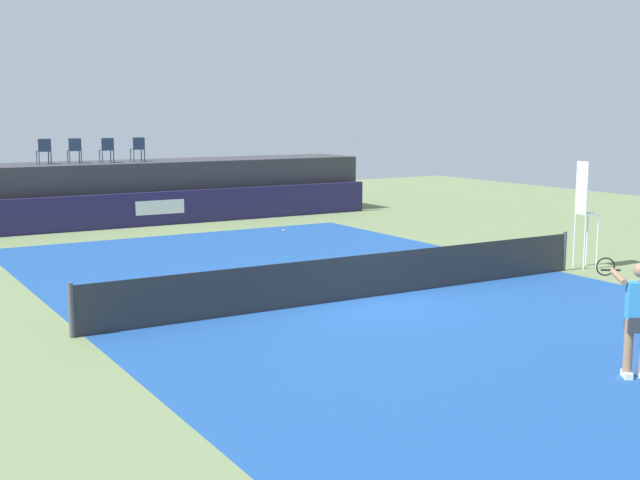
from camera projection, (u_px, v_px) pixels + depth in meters
name	position (u px, v px, depth m)	size (l,w,h in m)	color
ground_plane	(294.00, 275.00, 20.49)	(48.00, 48.00, 0.00)	#6B7F51
court_inner	(361.00, 298.00, 17.94)	(12.00, 22.00, 0.00)	#1C478C
sponsor_wall	(150.00, 209.00, 29.30)	(18.00, 0.22, 1.20)	#231E4C
spectator_platform	(133.00, 191.00, 30.75)	(18.00, 2.80, 2.20)	#38383D
spectator_chair_far_left	(44.00, 150.00, 28.78)	(0.45, 0.45, 0.89)	#2D3D56
spectator_chair_left	(75.00, 149.00, 29.31)	(0.48, 0.48, 0.89)	#2D3D56
spectator_chair_center	(107.00, 149.00, 29.69)	(0.46, 0.46, 0.89)	#2D3D56
spectator_chair_right	(138.00, 148.00, 30.41)	(0.45, 0.45, 0.89)	#2D3D56
umpire_chair	(584.00, 207.00, 21.20)	(0.51, 0.51, 2.76)	white
tennis_net	(361.00, 277.00, 17.87)	(12.40, 0.02, 0.95)	#2D2D2D
net_post_near	(71.00, 310.00, 14.72)	(0.10, 0.10, 1.00)	#4C4C51
net_post_far	(564.00, 251.00, 21.01)	(0.10, 0.10, 1.00)	#4C4C51
tennis_player	(637.00, 316.00, 12.43)	(0.74, 1.25, 1.77)	white
tennis_ball	(284.00, 230.00, 28.01)	(0.07, 0.07, 0.07)	#D8EA33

